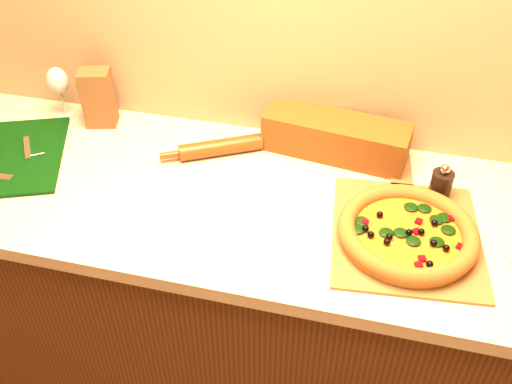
# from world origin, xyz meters

# --- Properties ---
(cabinet) EXTENTS (2.80, 0.65, 0.86)m
(cabinet) POSITION_xyz_m (0.00, 1.43, 0.43)
(cabinet) COLOR #4B2210
(cabinet) RESTS_ON ground
(countertop) EXTENTS (2.84, 0.68, 0.04)m
(countertop) POSITION_xyz_m (0.00, 1.43, 0.88)
(countertop) COLOR beige
(countertop) RESTS_ON cabinet
(pizza_peel) EXTENTS (0.40, 0.56, 0.01)m
(pizza_peel) POSITION_xyz_m (0.36, 1.38, 0.90)
(pizza_peel) COLOR brown
(pizza_peel) RESTS_ON countertop
(pizza) EXTENTS (0.34, 0.34, 0.05)m
(pizza) POSITION_xyz_m (0.37, 1.35, 0.93)
(pizza) COLOR gold
(pizza) RESTS_ON pizza_peel
(cutting_board) EXTENTS (0.39, 0.45, 0.03)m
(cutting_board) POSITION_xyz_m (-0.77, 1.43, 0.91)
(cutting_board) COLOR black
(cutting_board) RESTS_ON countertop
(pepper_grinder) EXTENTS (0.06, 0.06, 0.11)m
(pepper_grinder) POSITION_xyz_m (0.44, 1.54, 0.94)
(pepper_grinder) COLOR black
(pepper_grinder) RESTS_ON countertop
(rolling_pin) EXTENTS (0.33, 0.19, 0.05)m
(rolling_pin) POSITION_xyz_m (-0.18, 1.59, 0.92)
(rolling_pin) COLOR #5C2D0F
(rolling_pin) RESTS_ON countertop
(bread_bag) EXTENTS (0.43, 0.19, 0.11)m
(bread_bag) POSITION_xyz_m (0.14, 1.68, 0.96)
(bread_bag) COLOR #653013
(bread_bag) RESTS_ON countertop
(wine_glass) EXTENTS (0.07, 0.07, 0.17)m
(wine_glass) POSITION_xyz_m (-0.74, 1.68, 1.02)
(wine_glass) COLOR silver
(wine_glass) RESTS_ON countertop
(paper_bag) EXTENTS (0.11, 0.09, 0.18)m
(paper_bag) POSITION_xyz_m (-0.60, 1.66, 0.99)
(paper_bag) COLOR brown
(paper_bag) RESTS_ON countertop
(dark_jar) EXTENTS (0.08, 0.08, 0.13)m
(dark_jar) POSITION_xyz_m (-0.63, 1.69, 0.97)
(dark_jar) COLOR black
(dark_jar) RESTS_ON countertop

